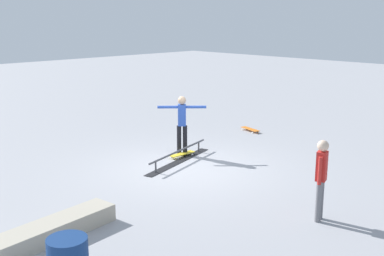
% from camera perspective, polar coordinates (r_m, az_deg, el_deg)
% --- Properties ---
extents(ground_plane, '(60.00, 60.00, 0.00)m').
position_cam_1_polar(ground_plane, '(12.18, -0.66, -4.78)').
color(ground_plane, '#9E9EA3').
extents(grind_rail, '(2.80, 0.98, 0.32)m').
position_cam_1_polar(grind_rail, '(12.66, -1.59, -3.44)').
color(grind_rail, black).
rests_on(grind_rail, ground_plane).
extents(skate_ledge, '(2.56, 0.82, 0.32)m').
position_cam_1_polar(skate_ledge, '(8.75, -16.52, -11.67)').
color(skate_ledge, '#B2A893').
rests_on(skate_ledge, ground_plane).
extents(skater_main, '(1.01, 0.97, 1.65)m').
position_cam_1_polar(skater_main, '(13.08, -1.20, 0.82)').
color(skater_main, black).
rests_on(skater_main, ground_plane).
extents(skateboard_main, '(0.80, 0.27, 0.09)m').
position_cam_1_polar(skateboard_main, '(13.13, -1.17, -3.11)').
color(skateboard_main, yellow).
rests_on(skateboard_main, ground_plane).
extents(bystander_red_shirt, '(0.35, 0.24, 1.56)m').
position_cam_1_polar(bystander_red_shirt, '(9.20, 15.11, -5.50)').
color(bystander_red_shirt, slate).
rests_on(bystander_red_shirt, ground_plane).
extents(loose_skateboard_orange, '(0.39, 0.82, 0.09)m').
position_cam_1_polar(loose_skateboard_orange, '(16.11, 6.94, -0.14)').
color(loose_skateboard_orange, orange).
rests_on(loose_skateboard_orange, ground_plane).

